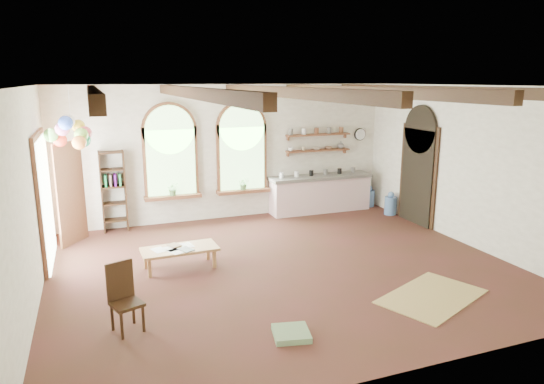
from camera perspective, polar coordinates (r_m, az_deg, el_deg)
name	(u,v)px	position (r m, az deg, el deg)	size (l,w,h in m)	color
floor	(283,267)	(8.87, 1.29, -8.78)	(8.00, 8.00, 0.00)	#4E2520
ceiling_beams	(284,92)	(8.23, 1.40, 11.67)	(6.20, 6.80, 0.18)	#352311
window_left	(171,155)	(11.31, -11.84, 4.32)	(1.30, 0.28, 2.20)	brown
window_right	(242,151)	(11.68, -3.56, 4.85)	(1.30, 0.28, 2.20)	brown
left_doorway	(45,201)	(9.72, -25.17, -0.98)	(0.10, 1.90, 2.50)	brown
right_doorway	(417,177)	(11.73, 16.71, 1.71)	(0.10, 1.30, 2.40)	black
kitchen_counter	(320,193)	(12.42, 5.68, -0.13)	(2.68, 0.62, 0.94)	silver
wall_shelf_lower	(318,150)	(12.38, 5.43, 4.90)	(1.70, 0.24, 0.04)	brown
wall_shelf_upper	(318,135)	(12.33, 5.47, 6.74)	(1.70, 0.24, 0.04)	brown
wall_clock	(360,134)	(12.99, 10.33, 6.68)	(0.32, 0.32, 0.04)	black
bookshelf	(114,191)	(11.22, -18.15, 0.07)	(0.53, 0.32, 1.80)	#352311
coffee_table	(180,250)	(8.85, -10.81, -6.75)	(1.36, 0.67, 0.38)	tan
side_chair	(127,312)	(6.96, -16.73, -13.34)	(0.48, 0.48, 0.94)	#352311
floor_mat	(432,296)	(8.11, 18.27, -11.59)	(1.70, 1.05, 0.02)	tan
floor_cushion	(291,333)	(6.66, 2.28, -16.29)	(0.47, 0.47, 0.08)	#67875D
water_jug_a	(369,197)	(13.16, 11.33, -0.61)	(0.29, 0.29, 0.56)	#537AB3
water_jug_b	(391,205)	(12.47, 13.77, -1.45)	(0.30, 0.30, 0.58)	#537AB3
balloon_cluster	(71,132)	(9.99, -22.52, 6.49)	(0.86, 0.97, 1.16)	white
table_book	(170,247)	(8.90, -11.89, -6.31)	(0.18, 0.26, 0.02)	olive
tablet	(186,250)	(8.72, -10.09, -6.68)	(0.19, 0.28, 0.01)	black
potted_plant_left	(173,189)	(11.35, -11.58, 0.34)	(0.27, 0.23, 0.30)	#598C4C
potted_plant_right	(244,184)	(11.72, -3.35, 0.99)	(0.27, 0.23, 0.30)	#598C4C
shelf_cup_a	(291,149)	(12.06, 2.21, 5.06)	(0.12, 0.10, 0.10)	white
shelf_cup_b	(304,149)	(12.20, 3.73, 5.12)	(0.10, 0.10, 0.09)	beige
shelf_bowl_a	(316,149)	(12.35, 5.22, 5.10)	(0.22, 0.22, 0.05)	beige
shelf_bowl_b	(329,148)	(12.51, 6.67, 5.18)	(0.20, 0.20, 0.06)	#8C664C
shelf_vase	(341,145)	(12.66, 8.10, 5.53)	(0.18, 0.18, 0.19)	slate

